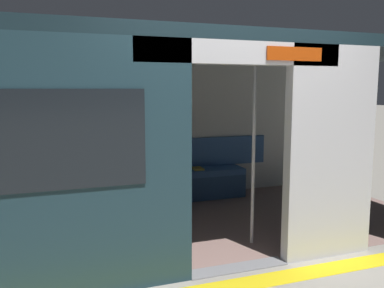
{
  "coord_description": "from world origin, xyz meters",
  "views": [
    {
      "loc": [
        1.62,
        3.25,
        1.66
      ],
      "look_at": [
        -0.03,
        -1.34,
        1.0
      ],
      "focal_mm": 38.11,
      "sensor_mm": 36.0,
      "label": 1
    }
  ],
  "objects_px": {
    "book": "(198,169)",
    "train_car": "(187,105)",
    "grab_pole_far": "(253,150)",
    "person_seated": "(172,158)",
    "bench_seat": "(166,179)",
    "handbag": "(146,167)",
    "grab_pole_door": "(177,154)"
  },
  "relations": [
    {
      "from": "book",
      "to": "train_car",
      "type": "bearing_deg",
      "value": 65.84
    },
    {
      "from": "grab_pole_far",
      "to": "person_seated",
      "type": "bearing_deg",
      "value": -79.05
    },
    {
      "from": "person_seated",
      "to": "grab_pole_far",
      "type": "height_order",
      "value": "grab_pole_far"
    },
    {
      "from": "bench_seat",
      "to": "grab_pole_far",
      "type": "height_order",
      "value": "grab_pole_far"
    },
    {
      "from": "book",
      "to": "handbag",
      "type": "bearing_deg",
      "value": -0.3
    },
    {
      "from": "train_car",
      "to": "book",
      "type": "bearing_deg",
      "value": -116.45
    },
    {
      "from": "train_car",
      "to": "book",
      "type": "relative_size",
      "value": 29.09
    },
    {
      "from": "person_seated",
      "to": "grab_pole_door",
      "type": "distance_m",
      "value": 1.93
    },
    {
      "from": "book",
      "to": "person_seated",
      "type": "bearing_deg",
      "value": 12.79
    },
    {
      "from": "person_seated",
      "to": "book",
      "type": "bearing_deg",
      "value": -169.5
    },
    {
      "from": "train_car",
      "to": "grab_pole_far",
      "type": "bearing_deg",
      "value": 122.5
    },
    {
      "from": "person_seated",
      "to": "grab_pole_far",
      "type": "bearing_deg",
      "value": 100.95
    },
    {
      "from": "person_seated",
      "to": "grab_pole_far",
      "type": "distance_m",
      "value": 1.88
    },
    {
      "from": "grab_pole_door",
      "to": "grab_pole_far",
      "type": "distance_m",
      "value": 0.85
    },
    {
      "from": "train_car",
      "to": "handbag",
      "type": "distance_m",
      "value": 1.52
    },
    {
      "from": "person_seated",
      "to": "grab_pole_door",
      "type": "bearing_deg",
      "value": 74.85
    },
    {
      "from": "train_car",
      "to": "grab_pole_far",
      "type": "distance_m",
      "value": 1.0
    },
    {
      "from": "person_seated",
      "to": "grab_pole_door",
      "type": "height_order",
      "value": "grab_pole_door"
    },
    {
      "from": "person_seated",
      "to": "bench_seat",
      "type": "bearing_deg",
      "value": -36.26
    },
    {
      "from": "person_seated",
      "to": "handbag",
      "type": "bearing_deg",
      "value": -18.24
    },
    {
      "from": "bench_seat",
      "to": "handbag",
      "type": "relative_size",
      "value": 9.45
    },
    {
      "from": "grab_pole_door",
      "to": "grab_pole_far",
      "type": "relative_size",
      "value": 1.0
    },
    {
      "from": "grab_pole_door",
      "to": "book",
      "type": "bearing_deg",
      "value": -115.94
    },
    {
      "from": "person_seated",
      "to": "book",
      "type": "relative_size",
      "value": 5.34
    },
    {
      "from": "book",
      "to": "grab_pole_far",
      "type": "height_order",
      "value": "grab_pole_far"
    },
    {
      "from": "handbag",
      "to": "grab_pole_far",
      "type": "bearing_deg",
      "value": 110.0
    },
    {
      "from": "bench_seat",
      "to": "handbag",
      "type": "height_order",
      "value": "handbag"
    },
    {
      "from": "bench_seat",
      "to": "book",
      "type": "xyz_separation_m",
      "value": [
        -0.51,
        -0.03,
        0.12
      ]
    },
    {
      "from": "bench_seat",
      "to": "handbag",
      "type": "distance_m",
      "value": 0.34
    },
    {
      "from": "handbag",
      "to": "grab_pole_door",
      "type": "bearing_deg",
      "value": 85.79
    },
    {
      "from": "grab_pole_door",
      "to": "train_car",
      "type": "bearing_deg",
      "value": -115.18
    },
    {
      "from": "train_car",
      "to": "bench_seat",
      "type": "xyz_separation_m",
      "value": [
        -0.06,
        -1.11,
        -1.13
      ]
    }
  ]
}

